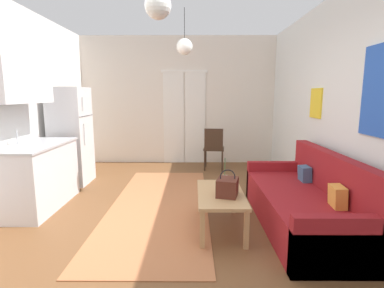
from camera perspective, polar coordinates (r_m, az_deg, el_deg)
name	(u,v)px	position (r m, az deg, el deg)	size (l,w,h in m)	color
ground_plane	(164,233)	(3.62, -5.55, -16.90)	(4.94, 7.59, 0.10)	brown
wall_back	(178,101)	(6.77, -2.65, 8.28)	(4.54, 0.13, 2.85)	silver
wall_right	(365,107)	(3.72, 30.63, 6.23)	(0.12, 7.19, 2.85)	silver
area_rug	(160,205)	(4.30, -6.30, -11.70)	(1.35, 3.48, 0.01)	#B26B42
couch	(307,204)	(3.81, 21.50, -10.85)	(0.88, 2.12, 0.88)	maroon
coffee_table	(220,197)	(3.48, 5.56, -10.22)	(0.53, 1.02, 0.44)	tan
bamboo_vase	(225,183)	(3.54, 6.36, -7.48)	(0.11, 0.11, 0.38)	beige
handbag	(227,187)	(3.33, 6.90, -8.27)	(0.28, 0.31, 0.30)	#512319
refrigerator	(71,136)	(5.56, -22.44, 1.43)	(0.60, 0.66, 1.69)	white
kitchen_counter	(34,155)	(4.55, -28.35, -1.88)	(0.63, 1.32, 2.01)	silver
accent_chair	(214,147)	(6.11, 4.25, -0.51)	(0.46, 0.44, 0.89)	#382619
pendant_lamp_near	(158,6)	(2.56, -6.64, 25.18)	(0.21, 0.21, 0.71)	black
pendant_lamp_far	(185,47)	(4.72, -1.46, 18.39)	(0.25, 0.25, 0.69)	black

